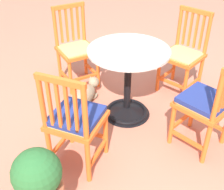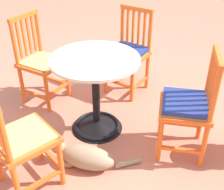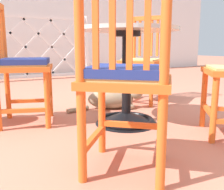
{
  "view_description": "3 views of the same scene",
  "coord_description": "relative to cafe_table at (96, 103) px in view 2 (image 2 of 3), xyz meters",
  "views": [
    {
      "loc": [
        -2.41,
        0.13,
        1.89
      ],
      "look_at": [
        -0.15,
        0.25,
        0.34
      ],
      "focal_mm": 47.15,
      "sensor_mm": 36.0,
      "label": 1
    },
    {
      "loc": [
        0.22,
        2.31,
        1.78
      ],
      "look_at": [
        -0.1,
        0.21,
        0.42
      ],
      "focal_mm": 47.42,
      "sensor_mm": 36.0,
      "label": 2
    },
    {
      "loc": [
        -1.02,
        -1.53,
        0.6
      ],
      "look_at": [
        -0.04,
        0.22,
        0.21
      ],
      "focal_mm": 41.34,
      "sensor_mm": 36.0,
      "label": 3
    }
  ],
  "objects": [
    {
      "name": "orange_chair_at_corner",
      "position": [
        0.51,
        -0.6,
        0.15
      ],
      "size": [
        0.56,
        0.56,
        0.91
      ],
      "color": "orange",
      "rests_on": "ground_plane"
    },
    {
      "name": "cafe_table",
      "position": [
        0.0,
        0.0,
        0.0
      ],
      "size": [
        0.76,
        0.76,
        0.73
      ],
      "color": "black",
      "rests_on": "ground_plane"
    },
    {
      "name": "orange_chair_near_fence",
      "position": [
        -0.69,
        0.4,
        0.16
      ],
      "size": [
        0.51,
        0.51,
        0.91
      ],
      "color": "orange",
      "rests_on": "ground_plane"
    },
    {
      "name": "orange_chair_tucked_in",
      "position": [
        0.59,
        0.59,
        0.15
      ],
      "size": [
        0.55,
        0.55,
        0.91
      ],
      "color": "orange",
      "rests_on": "ground_plane"
    },
    {
      "name": "tabby_cat",
      "position": [
        0.16,
        0.46,
        -0.19
      ],
      "size": [
        0.73,
        0.37,
        0.23
      ],
      "color": "#9E896B",
      "rests_on": "ground_plane"
    },
    {
      "name": "orange_chair_facing_out",
      "position": [
        -0.42,
        -0.65,
        0.16
      ],
      "size": [
        0.56,
        0.56,
        0.91
      ],
      "color": "orange",
      "rests_on": "ground_plane"
    },
    {
      "name": "ground_plane",
      "position": [
        -0.03,
        -0.11,
        -0.28
      ],
      "size": [
        24.0,
        24.0,
        0.0
      ],
      "primitive_type": "plane",
      "color": "#C6755B"
    }
  ]
}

